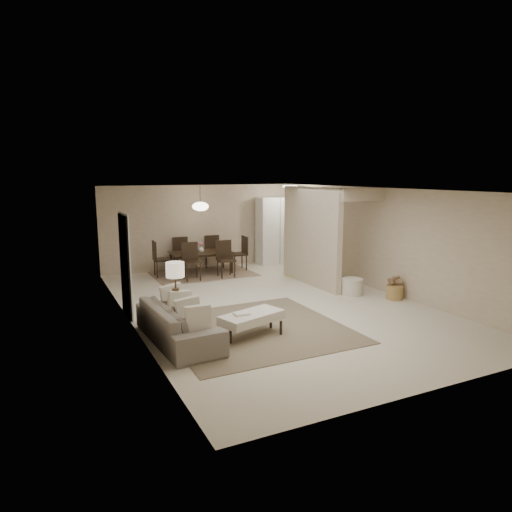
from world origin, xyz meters
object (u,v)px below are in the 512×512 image
pantry_cabinet (276,230)px  sofa (178,323)px  ottoman_bench (252,318)px  wicker_basket (394,292)px  round_pouf (352,287)px  side_table (177,320)px  dining_table (202,263)px

pantry_cabinet → sofa: 7.29m
ottoman_bench → wicker_basket: bearing=-6.9°
round_pouf → ottoman_bench: bearing=-155.9°
side_table → wicker_basket: side_table is taller
sofa → round_pouf: (4.57, 1.19, -0.13)m
side_table → dining_table: size_ratio=0.32×
pantry_cabinet → side_table: 7.05m
sofa → round_pouf: size_ratio=4.45×
pantry_cabinet → ottoman_bench: bearing=-121.8°
ottoman_bench → pantry_cabinet: bearing=40.6°
pantry_cabinet → dining_table: size_ratio=1.19×
sofa → side_table: bearing=-13.6°
wicker_basket → pantry_cabinet: bearing=94.6°
sofa → side_table: sofa is taller
side_table → sofa: bearing=-100.1°
wicker_basket → dining_table: dining_table is taller
pantry_cabinet → dining_table: bearing=-170.4°
pantry_cabinet → wicker_basket: bearing=-85.4°
round_pouf → sofa: bearing=-165.4°
ottoman_bench → dining_table: dining_table is taller
dining_table → round_pouf: bearing=-54.3°
wicker_basket → dining_table: 5.48m
ottoman_bench → side_table: size_ratio=2.24×
pantry_cabinet → sofa: (-4.80, -5.44, -0.73)m
pantry_cabinet → ottoman_bench: pantry_cabinet is taller
pantry_cabinet → dining_table: (-2.66, -0.45, -0.74)m
ottoman_bench → side_table: side_table is taller
sofa → dining_table: 5.43m
ottoman_bench → side_table: (-1.19, 0.58, -0.05)m
pantry_cabinet → side_table: pantry_cabinet is taller
sofa → ottoman_bench: bearing=-107.1°
dining_table → pantry_cabinet: bearing=12.8°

